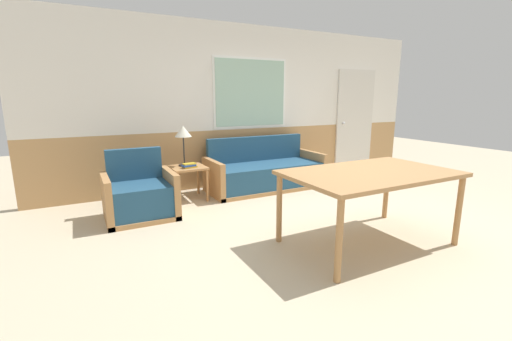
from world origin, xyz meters
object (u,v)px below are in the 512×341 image
at_px(armchair, 140,197).
at_px(table_lamp, 183,133).
at_px(dining_table, 370,178).
at_px(couch, 265,173).
at_px(side_table, 188,172).

bearing_deg(armchair, table_lamp, 35.23).
bearing_deg(dining_table, table_lamp, 115.91).
height_order(armchair, table_lamp, table_lamp).
relative_size(couch, armchair, 2.27).
bearing_deg(couch, side_table, 179.88).
xyz_separation_m(armchair, dining_table, (1.97, -1.93, 0.44)).
bearing_deg(couch, table_lamp, 176.17).
height_order(side_table, table_lamp, table_lamp).
bearing_deg(table_lamp, side_table, -73.50).
bearing_deg(armchair, side_table, 29.93).
bearing_deg(side_table, dining_table, -63.77).
height_order(side_table, dining_table, dining_table).
relative_size(side_table, table_lamp, 0.84).
bearing_deg(dining_table, couch, 86.96).
bearing_deg(dining_table, side_table, 116.23).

